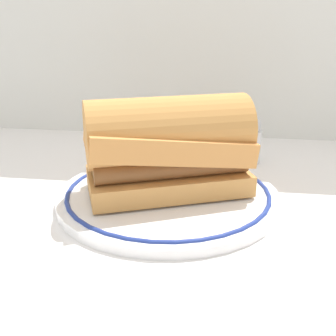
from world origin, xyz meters
TOP-DOWN VIEW (x-y plane):
  - ground_plane at (0.00, 0.00)m, footprint 1.50×1.50m
  - plate at (-0.02, 0.01)m, footprint 0.29×0.29m
  - sausage_sandwich at (-0.02, 0.01)m, footprint 0.23×0.17m
  - salt_shaker at (0.09, 0.17)m, footprint 0.04×0.04m

SIDE VIEW (x-z plane):
  - ground_plane at x=0.00m, z-range 0.00..0.00m
  - plate at x=-0.02m, z-range 0.00..0.02m
  - salt_shaker at x=0.09m, z-range 0.00..0.08m
  - sausage_sandwich at x=-0.02m, z-range 0.01..0.14m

